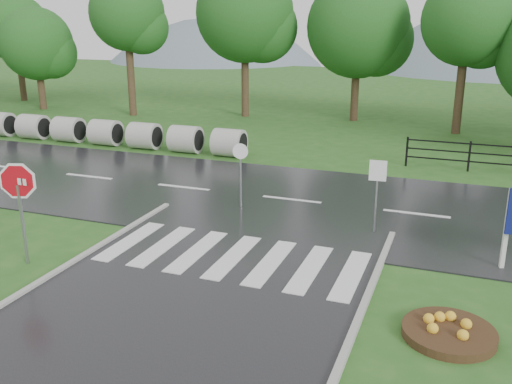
% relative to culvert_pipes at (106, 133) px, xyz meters
% --- Properties ---
extents(ground, '(120.00, 120.00, 0.00)m').
position_rel_culvert_pipes_xyz_m(ground, '(10.68, -15.00, -0.60)').
color(ground, '#27571D').
rests_on(ground, ground).
extents(main_road, '(90.00, 8.00, 0.04)m').
position_rel_culvert_pipes_xyz_m(main_road, '(10.68, -5.00, -0.60)').
color(main_road, black).
rests_on(main_road, ground).
extents(crosswalk, '(6.50, 2.80, 0.02)m').
position_rel_culvert_pipes_xyz_m(crosswalk, '(10.68, -10.00, -0.54)').
color(crosswalk, silver).
rests_on(crosswalk, ground).
extents(hills, '(102.00, 48.00, 48.00)m').
position_rel_culvert_pipes_xyz_m(hills, '(14.17, 50.00, -16.14)').
color(hills, slate).
rests_on(hills, ground).
extents(treeline, '(83.20, 5.20, 10.00)m').
position_rel_culvert_pipes_xyz_m(treeline, '(11.68, 9.00, -0.60)').
color(treeline, '#195119').
rests_on(treeline, ground).
extents(culvert_pipes, '(13.90, 1.20, 1.20)m').
position_rel_culvert_pipes_xyz_m(culvert_pipes, '(0.00, 0.00, 0.00)').
color(culvert_pipes, '#9E9B93').
rests_on(culvert_pipes, ground).
extents(stop_sign, '(1.15, 0.41, 2.72)m').
position_rel_culvert_pipes_xyz_m(stop_sign, '(6.02, -12.02, 1.29)').
color(stop_sign, '#939399').
rests_on(stop_sign, ground).
extents(flower_bed, '(1.77, 1.77, 0.35)m').
position_rel_culvert_pipes_xyz_m(flower_bed, '(15.95, -11.92, -0.47)').
color(flower_bed, '#332111').
rests_on(flower_bed, ground).
extents(reg_sign_small, '(0.47, 0.07, 2.12)m').
position_rel_culvert_pipes_xyz_m(reg_sign_small, '(13.72, -7.00, 0.90)').
color(reg_sign_small, '#939399').
rests_on(reg_sign_small, ground).
extents(reg_sign_round, '(0.49, 0.10, 2.11)m').
position_rel_culvert_pipes_xyz_m(reg_sign_round, '(9.40, -6.29, 0.75)').
color(reg_sign_round, '#939399').
rests_on(reg_sign_round, ground).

